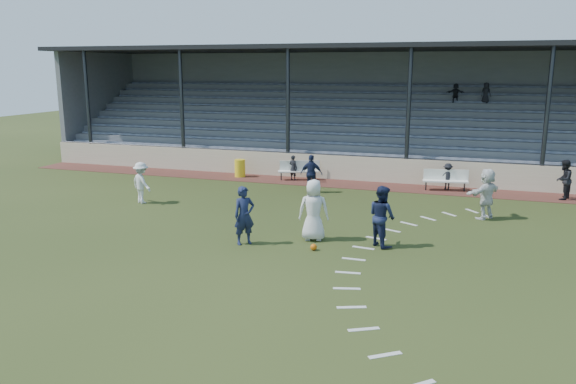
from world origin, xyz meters
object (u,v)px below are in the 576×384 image
Objects in this scene: bench_right at (446,178)px; player_white_lead at (314,210)px; bench_left at (299,168)px; official at (564,180)px; football at (314,247)px; player_navy_lead at (244,216)px; trash_bin at (240,168)px.

bench_right is 1.01× the size of player_white_lead.
bench_left is 1.18× the size of official.
football is at bearing 94.11° from player_white_lead.
player_navy_lead is at bearing -23.03° from official.
player_navy_lead is at bearing -128.87° from bench_right.
official reaches higher than bench_left.
football is at bearing -91.57° from bench_left.
football is 0.12× the size of official.
bench_right reaches higher than football.
player_navy_lead is at bearing 17.04° from player_white_lead.
player_navy_lead reaches higher than bench_right.
football is 0.10× the size of player_white_lead.
player_white_lead is at bearing -121.92° from bench_right.
official is (14.99, -0.40, 0.41)m from trash_bin.
player_white_lead reaches higher than official.
bench_right is 9.92× the size of football.
football is 2.42m from player_navy_lead.
bench_right is 4.84m from official.
bench_right is at bearing -0.44° from trash_bin.
bench_left is at bearing 54.35° from player_navy_lead.
trash_bin is at bearing 169.88° from bench_right.
football is at bearing -118.34° from bench_right.
bench_right is 2.32× the size of trash_bin.
bench_right is 11.66m from player_navy_lead.
official reaches higher than trash_bin.
official is at bearing -13.50° from bench_right.
official is (11.89, -0.61, 0.29)m from bench_left.
official is at bearing -146.23° from player_white_lead.
player_white_lead is (6.45, -9.16, 0.55)m from trash_bin.
bench_right is at bearing -124.22° from player_white_lead.
player_navy_lead reaches higher than bench_left.
football is 0.11× the size of player_navy_lead.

